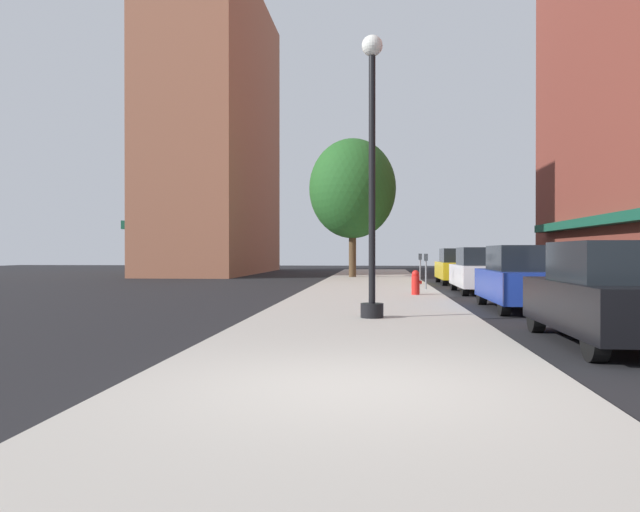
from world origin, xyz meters
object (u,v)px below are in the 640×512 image
(fire_hydrant, at_px, (416,282))
(parking_meter_far, at_px, (420,265))
(parking_meter_near, at_px, (426,267))
(tree_near, at_px, (353,189))
(car_white, at_px, (481,271))
(lamppost, at_px, (372,170))
(car_blue, at_px, (523,279))
(car_black, at_px, (613,295))
(car_yellow, at_px, (458,267))

(fire_hydrant, relative_size, parking_meter_far, 0.60)
(fire_hydrant, bearing_deg, parking_meter_far, 84.98)
(parking_meter_near, distance_m, tree_near, 12.38)
(parking_meter_near, bearing_deg, car_white, -10.60)
(lamppost, height_order, parking_meter_far, lamppost)
(parking_meter_near, relative_size, car_blue, 0.30)
(car_white, bearing_deg, parking_meter_far, 117.68)
(tree_near, relative_size, car_white, 1.78)
(fire_hydrant, xyz_separation_m, car_black, (2.51, -10.09, 0.29))
(parking_meter_far, distance_m, car_yellow, 3.58)
(lamppost, relative_size, parking_meter_near, 4.50)
(car_black, bearing_deg, car_white, 89.56)
(car_white, bearing_deg, tree_near, 112.99)
(parking_meter_near, relative_size, tree_near, 0.17)
(parking_meter_far, xyz_separation_m, car_yellow, (1.95, 2.99, -0.14))
(car_white, relative_size, car_yellow, 1.00)
(lamppost, bearing_deg, parking_meter_near, 79.74)
(lamppost, bearing_deg, parking_meter_far, 82.13)
(lamppost, distance_m, parking_meter_far, 13.96)
(car_white, bearing_deg, parking_meter_near, 168.52)
(fire_hydrant, distance_m, parking_meter_near, 3.24)
(car_black, bearing_deg, car_yellow, 89.56)
(car_blue, xyz_separation_m, car_yellow, (0.00, 13.27, 0.00))
(car_blue, distance_m, car_yellow, 13.27)
(fire_hydrant, bearing_deg, lamppost, -100.34)
(lamppost, distance_m, parking_meter_near, 10.83)
(parking_meter_near, bearing_deg, car_black, -81.63)
(parking_meter_near, height_order, car_white, car_white)
(lamppost, bearing_deg, car_yellow, 77.02)
(lamppost, height_order, car_blue, lamppost)
(lamppost, xyz_separation_m, car_yellow, (3.84, 16.64, -2.39))
(fire_hydrant, bearing_deg, car_blue, -57.22)
(car_white, bearing_deg, fire_hydrant, -132.83)
(car_black, bearing_deg, fire_hydrant, 103.53)
(car_black, distance_m, car_white, 12.89)
(fire_hydrant, relative_size, car_black, 0.18)
(car_white, bearing_deg, car_yellow, 89.12)
(car_yellow, bearing_deg, fire_hydrant, -103.42)
(car_blue, bearing_deg, tree_near, 106.53)
(parking_meter_near, height_order, car_blue, car_blue)
(parking_meter_near, distance_m, car_white, 1.99)
(fire_hydrant, bearing_deg, car_white, 48.05)
(lamppost, height_order, car_white, lamppost)
(fire_hydrant, xyz_separation_m, car_white, (2.51, 2.79, 0.29))
(parking_meter_near, distance_m, parking_meter_far, 3.22)
(car_blue, bearing_deg, fire_hydrant, 123.62)
(car_black, distance_m, car_yellow, 19.46)
(car_yellow, bearing_deg, lamppost, -101.41)
(tree_near, height_order, car_black, tree_near)
(fire_hydrant, xyz_separation_m, car_yellow, (2.51, 9.37, 0.29))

